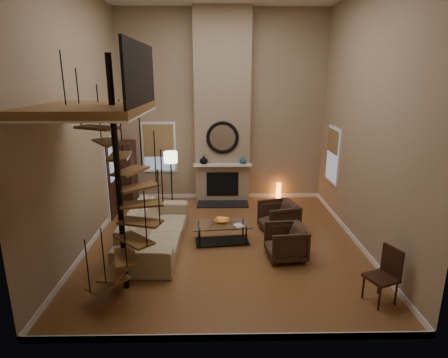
{
  "coord_description": "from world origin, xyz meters",
  "views": [
    {
      "loc": [
        -0.14,
        -7.75,
        3.7
      ],
      "look_at": [
        0.0,
        0.4,
        1.4
      ],
      "focal_mm": 29.74,
      "sensor_mm": 36.0,
      "label": 1
    }
  ],
  "objects_px": {
    "coffee_table": "(222,231)",
    "floor_lamp": "(171,162)",
    "armchair_far": "(289,242)",
    "accent_lamp": "(278,191)",
    "side_chair": "(385,272)",
    "hutch": "(128,172)",
    "sofa": "(155,229)",
    "armchair_near": "(281,217)"
  },
  "relations": [
    {
      "from": "coffee_table",
      "to": "floor_lamp",
      "type": "xyz_separation_m",
      "value": [
        -1.36,
        2.03,
        1.13
      ]
    },
    {
      "from": "armchair_far",
      "to": "accent_lamp",
      "type": "height_order",
      "value": "armchair_far"
    },
    {
      "from": "side_chair",
      "to": "armchair_far",
      "type": "bearing_deg",
      "value": 130.45
    },
    {
      "from": "hutch",
      "to": "coffee_table",
      "type": "relative_size",
      "value": 1.31
    },
    {
      "from": "side_chair",
      "to": "floor_lamp",
      "type": "bearing_deg",
      "value": 133.03
    },
    {
      "from": "coffee_table",
      "to": "accent_lamp",
      "type": "height_order",
      "value": "accent_lamp"
    },
    {
      "from": "accent_lamp",
      "to": "hutch",
      "type": "bearing_deg",
      "value": -176.04
    },
    {
      "from": "coffee_table",
      "to": "sofa",
      "type": "bearing_deg",
      "value": -174.81
    },
    {
      "from": "armchair_near",
      "to": "armchair_far",
      "type": "height_order",
      "value": "armchair_near"
    },
    {
      "from": "armchair_near",
      "to": "floor_lamp",
      "type": "relative_size",
      "value": 0.49
    },
    {
      "from": "hutch",
      "to": "coffee_table",
      "type": "xyz_separation_m",
      "value": [
        2.71,
        -2.73,
        -0.67
      ]
    },
    {
      "from": "hutch",
      "to": "side_chair",
      "type": "relative_size",
      "value": 1.86
    },
    {
      "from": "accent_lamp",
      "to": "side_chair",
      "type": "xyz_separation_m",
      "value": [
        0.92,
        -5.36,
        0.28
      ]
    },
    {
      "from": "armchair_far",
      "to": "hutch",
      "type": "bearing_deg",
      "value": -136.13
    },
    {
      "from": "hutch",
      "to": "accent_lamp",
      "type": "bearing_deg",
      "value": 3.96
    },
    {
      "from": "sofa",
      "to": "armchair_far",
      "type": "height_order",
      "value": "sofa"
    },
    {
      "from": "floor_lamp",
      "to": "side_chair",
      "type": "bearing_deg",
      "value": -46.97
    },
    {
      "from": "armchair_far",
      "to": "sofa",
      "type": "bearing_deg",
      "value": -108.07
    },
    {
      "from": "floor_lamp",
      "to": "side_chair",
      "type": "height_order",
      "value": "floor_lamp"
    },
    {
      "from": "armchair_far",
      "to": "coffee_table",
      "type": "distance_m",
      "value": 1.59
    },
    {
      "from": "accent_lamp",
      "to": "side_chair",
      "type": "bearing_deg",
      "value": -80.27
    },
    {
      "from": "hutch",
      "to": "sofa",
      "type": "xyz_separation_m",
      "value": [
        1.21,
        -2.87,
        -0.55
      ]
    },
    {
      "from": "armchair_near",
      "to": "coffee_table",
      "type": "bearing_deg",
      "value": -82.15
    },
    {
      "from": "armchair_near",
      "to": "coffee_table",
      "type": "distance_m",
      "value": 1.58
    },
    {
      "from": "hutch",
      "to": "armchair_near",
      "type": "distance_m",
      "value": 4.71
    },
    {
      "from": "armchair_far",
      "to": "floor_lamp",
      "type": "height_order",
      "value": "floor_lamp"
    },
    {
      "from": "armchair_far",
      "to": "floor_lamp",
      "type": "distance_m",
      "value": 4.07
    },
    {
      "from": "hutch",
      "to": "accent_lamp",
      "type": "relative_size",
      "value": 3.56
    },
    {
      "from": "floor_lamp",
      "to": "coffee_table",
      "type": "bearing_deg",
      "value": -56.1
    },
    {
      "from": "floor_lamp",
      "to": "sofa",
      "type": "bearing_deg",
      "value": -93.6
    },
    {
      "from": "accent_lamp",
      "to": "floor_lamp",
      "type": "bearing_deg",
      "value": -162.09
    },
    {
      "from": "floor_lamp",
      "to": "armchair_far",
      "type": "bearing_deg",
      "value": -45.64
    },
    {
      "from": "hutch",
      "to": "coffee_table",
      "type": "bearing_deg",
      "value": -45.22
    },
    {
      "from": "side_chair",
      "to": "sofa",
      "type": "bearing_deg",
      "value": 152.53
    },
    {
      "from": "hutch",
      "to": "armchair_near",
      "type": "xyz_separation_m",
      "value": [
        4.17,
        -2.12,
        -0.6
      ]
    },
    {
      "from": "coffee_table",
      "to": "side_chair",
      "type": "relative_size",
      "value": 1.42
    },
    {
      "from": "armchair_far",
      "to": "side_chair",
      "type": "bearing_deg",
      "value": 34.94
    },
    {
      "from": "sofa",
      "to": "floor_lamp",
      "type": "distance_m",
      "value": 2.4
    },
    {
      "from": "sofa",
      "to": "coffee_table",
      "type": "xyz_separation_m",
      "value": [
        1.5,
        0.14,
        -0.11
      ]
    },
    {
      "from": "sofa",
      "to": "armchair_near",
      "type": "distance_m",
      "value": 3.05
    },
    {
      "from": "floor_lamp",
      "to": "accent_lamp",
      "type": "relative_size",
      "value": 3.38
    },
    {
      "from": "armchair_near",
      "to": "coffee_table",
      "type": "xyz_separation_m",
      "value": [
        -1.45,
        -0.62,
        -0.07
      ]
    }
  ]
}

